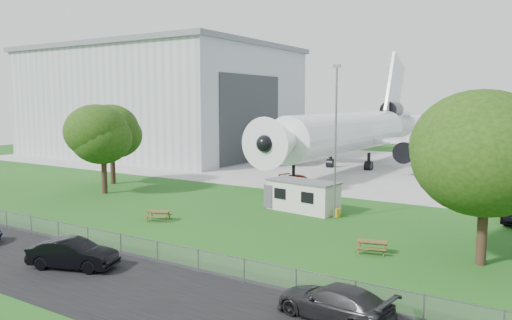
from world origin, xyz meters
The scene contains 16 objects.
ground centered at (0.00, 0.00, 0.00)m, with size 160.00×160.00×0.00m, color #27651C.
asphalt_strip centered at (0.00, -13.00, 0.01)m, with size 120.00×8.00×0.02m, color black.
concrete_apron centered at (0.00, 38.00, 0.01)m, with size 120.00×46.00×0.03m, color #B7B7B2.
hangar centered at (-37.97, 36.00, 9.41)m, with size 43.00×31.00×18.55m.
airliner centered at (-2.00, 35.86, 5.27)m, with size 46.36×47.73×17.69m.
site_cabin centered at (4.83, 7.38, 1.31)m, with size 6.91×3.55×2.62m.
picnic_west centered at (-3.22, -1.75, 0.00)m, with size 1.80×1.50×0.76m, color brown, non-canonical shape.
picnic_east centered at (13.81, -1.04, 0.00)m, with size 1.80×1.50×0.76m, color brown, non-canonical shape.
fence centered at (0.00, -9.50, 0.00)m, with size 58.00×0.04×1.30m, color gray.
lamp_mast centered at (8.20, 6.20, 6.00)m, with size 0.16×0.16×12.00m, color slate.
tree_west_big centered at (-19.98, 8.69, 5.80)m, with size 7.22×7.22×9.42m.
tree_west_small centered at (-16.02, 4.04, 5.79)m, with size 6.36×6.36×8.99m.
tree_east_front centered at (19.83, 0.17, 6.22)m, with size 8.10×8.10×10.27m.
car_centre_sedan centered at (0.66, -12.70, 0.82)m, with size 1.73×4.96×1.63m, color black.
car_east_van centered at (15.67, -11.09, 0.76)m, with size 2.13×5.24×1.52m, color black.
car_apron_van centered at (-0.60, 17.26, 0.69)m, with size 1.94×4.78×1.39m, color maroon.
Camera 1 is at (23.70, -30.07, 9.24)m, focal length 35.00 mm.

